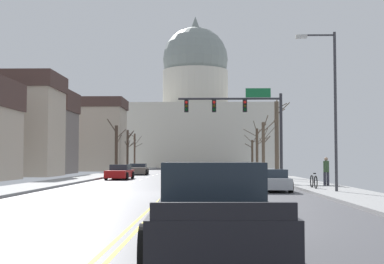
{
  "coord_description": "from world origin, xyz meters",
  "views": [
    {
      "loc": [
        1.73,
        -26.34,
        1.71
      ],
      "look_at": [
        0.64,
        23.27,
        4.24
      ],
      "focal_mm": 49.59,
      "sensor_mm": 36.0,
      "label": 1
    }
  ],
  "objects_px": {
    "street_lamp_right": "(330,97)",
    "pickup_truck_near_04": "(214,216)",
    "sedan_oncoming_00": "(120,172)",
    "signal_gantry": "(244,114)",
    "pedestrian_00": "(326,170)",
    "sedan_near_01": "(270,181)",
    "sedan_oncoming_03": "(180,167)",
    "sedan_near_00": "(202,177)",
    "bicycle_parked": "(314,182)",
    "sedan_oncoming_01": "(138,169)",
    "sedan_near_02": "(201,186)",
    "sedan_oncoming_02": "(174,168)",
    "sedan_near_03": "(205,198)"
  },
  "relations": [
    {
      "from": "street_lamp_right",
      "to": "sedan_oncoming_00",
      "type": "bearing_deg",
      "value": 125.37
    },
    {
      "from": "sedan_near_00",
      "to": "pedestrian_00",
      "type": "relative_size",
      "value": 2.71
    },
    {
      "from": "sedan_near_03",
      "to": "sedan_oncoming_01",
      "type": "height_order",
      "value": "sedan_oncoming_01"
    },
    {
      "from": "sedan_near_02",
      "to": "pickup_truck_near_04",
      "type": "height_order",
      "value": "pickup_truck_near_04"
    },
    {
      "from": "sedan_oncoming_02",
      "to": "pickup_truck_near_04",
      "type": "bearing_deg",
      "value": -86.16
    },
    {
      "from": "sedan_near_02",
      "to": "pedestrian_00",
      "type": "height_order",
      "value": "pedestrian_00"
    },
    {
      "from": "street_lamp_right",
      "to": "signal_gantry",
      "type": "bearing_deg",
      "value": 102.58
    },
    {
      "from": "signal_gantry",
      "to": "sedan_near_02",
      "type": "relative_size",
      "value": 1.79
    },
    {
      "from": "sedan_near_01",
      "to": "sedan_oncoming_01",
      "type": "relative_size",
      "value": 0.97
    },
    {
      "from": "sedan_near_03",
      "to": "sedan_oncoming_00",
      "type": "bearing_deg",
      "value": 103.82
    },
    {
      "from": "signal_gantry",
      "to": "sedan_oncoming_03",
      "type": "relative_size",
      "value": 1.71
    },
    {
      "from": "sedan_near_00",
      "to": "sedan_oncoming_03",
      "type": "height_order",
      "value": "sedan_oncoming_03"
    },
    {
      "from": "sedan_oncoming_01",
      "to": "street_lamp_right",
      "type": "bearing_deg",
      "value": -67.03
    },
    {
      "from": "street_lamp_right",
      "to": "sedan_oncoming_03",
      "type": "height_order",
      "value": "street_lamp_right"
    },
    {
      "from": "signal_gantry",
      "to": "pedestrian_00",
      "type": "bearing_deg",
      "value": -63.95
    },
    {
      "from": "sedan_oncoming_00",
      "to": "sedan_oncoming_01",
      "type": "height_order",
      "value": "sedan_oncoming_00"
    },
    {
      "from": "sedan_oncoming_00",
      "to": "bicycle_parked",
      "type": "distance_m",
      "value": 20.5
    },
    {
      "from": "sedan_near_00",
      "to": "pickup_truck_near_04",
      "type": "distance_m",
      "value": 26.06
    },
    {
      "from": "sedan_near_01",
      "to": "sedan_oncoming_00",
      "type": "relative_size",
      "value": 0.91
    },
    {
      "from": "street_lamp_right",
      "to": "pedestrian_00",
      "type": "relative_size",
      "value": 4.67
    },
    {
      "from": "sedan_near_00",
      "to": "sedan_oncoming_00",
      "type": "height_order",
      "value": "sedan_oncoming_00"
    },
    {
      "from": "sedan_near_00",
      "to": "pickup_truck_near_04",
      "type": "bearing_deg",
      "value": -89.42
    },
    {
      "from": "sedan_near_01",
      "to": "pedestrian_00",
      "type": "distance_m",
      "value": 4.89
    },
    {
      "from": "pickup_truck_near_04",
      "to": "bicycle_parked",
      "type": "xyz_separation_m",
      "value": [
        5.81,
        19.71,
        -0.24
      ]
    },
    {
      "from": "signal_gantry",
      "to": "sedan_near_03",
      "type": "height_order",
      "value": "signal_gantry"
    },
    {
      "from": "street_lamp_right",
      "to": "sedan_near_01",
      "type": "xyz_separation_m",
      "value": [
        -2.69,
        2.45,
        -4.2
      ]
    },
    {
      "from": "sedan_near_00",
      "to": "pickup_truck_near_04",
      "type": "relative_size",
      "value": 0.85
    },
    {
      "from": "pickup_truck_near_04",
      "to": "sedan_oncoming_01",
      "type": "distance_m",
      "value": 48.82
    },
    {
      "from": "signal_gantry",
      "to": "sedan_oncoming_01",
      "type": "height_order",
      "value": "signal_gantry"
    },
    {
      "from": "street_lamp_right",
      "to": "sedan_near_00",
      "type": "height_order",
      "value": "street_lamp_right"
    },
    {
      "from": "sedan_near_02",
      "to": "sedan_oncoming_02",
      "type": "height_order",
      "value": "sedan_near_02"
    },
    {
      "from": "street_lamp_right",
      "to": "sedan_near_01",
      "type": "height_order",
      "value": "street_lamp_right"
    },
    {
      "from": "pedestrian_00",
      "to": "bicycle_parked",
      "type": "height_order",
      "value": "pedestrian_00"
    },
    {
      "from": "street_lamp_right",
      "to": "sedan_near_02",
      "type": "xyz_separation_m",
      "value": [
        -6.35,
        -4.3,
        -4.13
      ]
    },
    {
      "from": "sedan_near_02",
      "to": "bicycle_parked",
      "type": "distance_m",
      "value": 9.48
    },
    {
      "from": "sedan_near_02",
      "to": "sedan_oncoming_01",
      "type": "distance_m",
      "value": 36.5
    },
    {
      "from": "sedan_near_00",
      "to": "pedestrian_00",
      "type": "bearing_deg",
      "value": -26.92
    },
    {
      "from": "sedan_near_01",
      "to": "sedan_oncoming_03",
      "type": "distance_m",
      "value": 48.15
    },
    {
      "from": "sedan_near_00",
      "to": "sedan_oncoming_00",
      "type": "xyz_separation_m",
      "value": [
        -6.99,
        9.45,
        0.04
      ]
    },
    {
      "from": "sedan_near_02",
      "to": "sedan_oncoming_02",
      "type": "distance_m",
      "value": 45.87
    },
    {
      "from": "sedan_oncoming_01",
      "to": "sedan_oncoming_02",
      "type": "height_order",
      "value": "sedan_oncoming_02"
    },
    {
      "from": "sedan_oncoming_00",
      "to": "sedan_oncoming_03",
      "type": "xyz_separation_m",
      "value": [
        3.71,
        31.35,
        -0.04
      ]
    },
    {
      "from": "pickup_truck_near_04",
      "to": "sedan_near_03",
      "type": "bearing_deg",
      "value": 91.18
    },
    {
      "from": "sedan_oncoming_03",
      "to": "pickup_truck_near_04",
      "type": "bearing_deg",
      "value": -86.97
    },
    {
      "from": "sedan_near_02",
      "to": "sedan_near_00",
      "type": "bearing_deg",
      "value": 89.89
    },
    {
      "from": "signal_gantry",
      "to": "sedan_near_00",
      "type": "xyz_separation_m",
      "value": [
        -3.17,
        -4.83,
        -4.62
      ]
    },
    {
      "from": "street_lamp_right",
      "to": "pickup_truck_near_04",
      "type": "bearing_deg",
      "value": -109.87
    },
    {
      "from": "pedestrian_00",
      "to": "bicycle_parked",
      "type": "distance_m",
      "value": 2.97
    },
    {
      "from": "sedan_oncoming_01",
      "to": "bicycle_parked",
      "type": "distance_m",
      "value": 31.42
    },
    {
      "from": "street_lamp_right",
      "to": "sedan_oncoming_01",
      "type": "relative_size",
      "value": 1.77
    }
  ]
}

